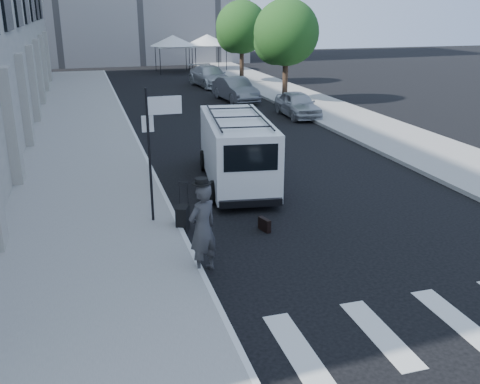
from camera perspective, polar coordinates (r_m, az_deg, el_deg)
ground at (r=12.27m, az=5.10°, el=-7.73°), size 120.00×120.00×0.00m
sidewalk_left at (r=26.71m, az=-16.51°, el=6.57°), size 4.50×48.00×0.15m
sidewalk_right at (r=33.33m, az=7.04°, el=9.59°), size 4.00×56.00×0.15m
sign_pole at (r=13.77m, az=-8.82°, el=6.85°), size 1.03×0.07×3.50m
tree_near at (r=32.49m, az=4.68°, el=16.34°), size 3.80×3.83×6.03m
tree_far at (r=41.01m, az=-0.01°, el=16.97°), size 3.80×3.83×6.03m
tent_left at (r=48.91m, az=-7.17°, el=15.70°), size 4.00×4.00×3.20m
tent_right at (r=50.03m, az=-3.52°, el=15.89°), size 4.00×4.00×3.20m
businessman at (r=11.53m, az=-4.01°, el=-3.94°), size 0.89×0.80×2.04m
briefcase at (r=13.95m, az=2.63°, el=-3.49°), size 0.23×0.46×0.34m
suitcase at (r=13.99m, az=-6.13°, el=-2.78°), size 0.44×0.53×1.26m
cargo_van at (r=17.45m, az=-0.41°, el=4.56°), size 2.62×5.98×2.19m
parked_car_a at (r=28.77m, az=6.17°, el=9.29°), size 1.64×3.91×1.32m
parked_car_b at (r=33.46m, az=-0.50°, el=10.88°), size 2.00×4.51×1.44m
parked_car_c at (r=39.91m, az=-3.22°, el=12.22°), size 2.66×5.29×1.47m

